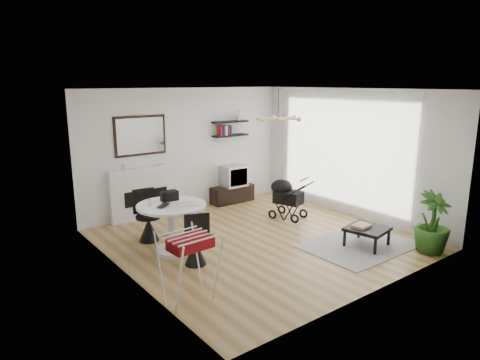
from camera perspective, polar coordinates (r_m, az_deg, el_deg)
floor at (r=7.93m, az=2.48°, el=-7.92°), size 5.00×5.00×0.00m
ceiling at (r=7.41m, az=2.69°, el=11.98°), size 5.00×5.00×0.00m
wall_back at (r=9.58m, az=-7.06°, el=4.02°), size 5.00×0.00×5.00m
wall_left at (r=6.29m, az=-15.21°, el=-1.08°), size 0.00×5.00×5.00m
wall_right at (r=9.33m, az=14.49°, el=3.46°), size 0.00×5.00×5.00m
sheer_curtain at (r=9.38m, az=13.15°, el=3.58°), size 0.04×3.60×2.60m
fireplace at (r=9.14m, az=-12.65°, el=-0.88°), size 1.50×0.17×2.16m
shelf_lower at (r=10.02m, az=-1.30°, el=5.96°), size 0.90×0.25×0.04m
shelf_upper at (r=9.99m, az=-1.31°, el=7.78°), size 0.90×0.25×0.04m
pendant_lamp at (r=8.12m, az=5.11°, el=8.15°), size 0.90×0.90×0.10m
tv_console at (r=10.24m, az=-1.04°, el=-1.88°), size 1.07×0.37×0.40m
crt_tv at (r=10.14m, az=-0.97°, el=0.59°), size 0.57×0.50×0.50m
dining_table at (r=7.27m, az=-9.06°, el=-5.40°), size 1.15×1.15×0.84m
laptop at (r=7.07m, az=-9.86°, el=-3.42°), size 0.35×0.33×0.02m
black_bag at (r=7.40m, az=-9.39°, el=-2.09°), size 0.29×0.18×0.17m
newspaper at (r=7.15m, az=-6.99°, el=-3.20°), size 0.40×0.36×0.01m
drinking_glass at (r=7.20m, az=-11.97°, el=-2.92°), size 0.06×0.06×0.09m
chair_far at (r=7.96m, az=-12.14°, el=-5.87°), size 0.45×0.46×0.94m
chair_near at (r=6.83m, az=-5.95°, el=-8.98°), size 0.47×0.48×0.90m
drying_rack at (r=5.66m, az=-6.83°, el=-11.45°), size 0.66×0.62×0.95m
stroller at (r=9.10m, az=6.18°, el=-2.61°), size 0.67×0.83×0.92m
rug at (r=7.95m, az=15.60°, el=-8.31°), size 1.96×1.42×0.01m
coffee_table at (r=7.82m, az=16.61°, el=-6.34°), size 0.77×0.77×0.34m
magazines at (r=7.80m, az=15.90°, el=-5.88°), size 0.34×0.28×0.04m
potted_plant at (r=7.89m, az=24.28°, el=-5.19°), size 0.67×0.67×1.05m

